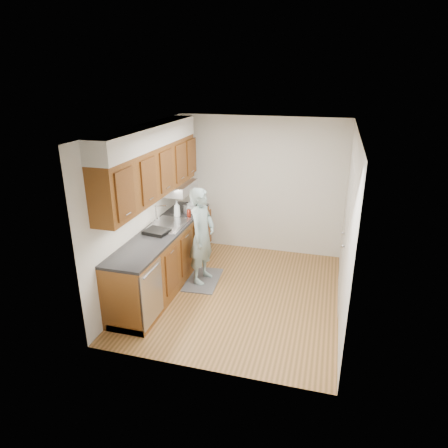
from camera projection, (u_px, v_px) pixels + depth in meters
name	position (u px, v px, depth m)	size (l,w,h in m)	color
floor	(238.00, 293.00, 6.16)	(3.50, 3.50, 0.00)	#9F6C3C
ceiling	(240.00, 129.00, 5.27)	(3.50, 3.50, 0.00)	white
wall_left	(144.00, 208.00, 6.09)	(0.02, 3.50, 2.50)	silver
wall_right	(348.00, 228.00, 5.34)	(0.02, 3.50, 2.50)	silver
wall_back	(261.00, 186.00, 7.29)	(3.00, 0.02, 2.50)	silver
counter	(164.00, 256.00, 6.29)	(0.64, 2.80, 1.30)	brown
upper_cabinets	(152.00, 163.00, 5.84)	(0.47, 2.80, 1.21)	brown
closet_door	(345.00, 235.00, 5.70)	(0.02, 1.22, 2.05)	silver
floor_mat	(203.00, 280.00, 6.55)	(0.51, 0.86, 0.02)	slate
person	(202.00, 230.00, 6.23)	(0.62, 0.41, 1.76)	#89A6A7
soap_bottle_a	(177.00, 209.00, 6.60)	(0.11, 0.11, 0.29)	silver
soap_bottle_b	(189.00, 208.00, 6.78)	(0.08, 0.08, 0.18)	silver
soap_bottle_c	(190.00, 204.00, 6.97)	(0.15, 0.15, 0.19)	silver
soda_can	(189.00, 213.00, 6.64)	(0.07, 0.07, 0.13)	#9D2B1B
steel_can	(185.00, 209.00, 6.82)	(0.07, 0.07, 0.14)	#A5A5AA
dish_rack	(157.00, 231.00, 5.97)	(0.35, 0.29, 0.06)	black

